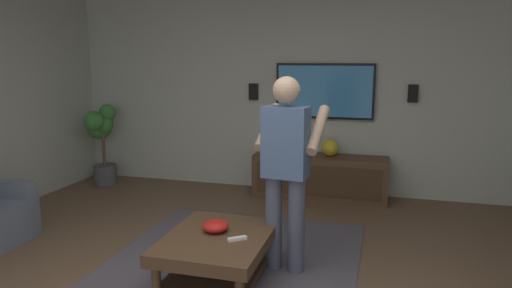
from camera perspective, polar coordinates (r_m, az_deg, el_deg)
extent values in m
cube|color=#B2B7AD|center=(6.17, 5.93, 7.46)|extent=(0.10, 6.62, 2.89)
cube|color=#514C56|center=(4.05, -3.73, -15.39)|extent=(2.76, 2.16, 0.01)
cube|color=slate|center=(5.41, -29.02, -6.86)|extent=(0.20, 0.81, 0.56)
cube|color=#513823|center=(3.74, -4.84, -11.94)|extent=(1.00, 0.80, 0.10)
cylinder|color=#513823|center=(4.10, 1.62, -12.84)|extent=(0.07, 0.07, 0.30)
cylinder|color=#513823|center=(4.29, -6.88, -11.83)|extent=(0.07, 0.07, 0.30)
cylinder|color=#513823|center=(3.60, -12.22, -16.61)|extent=(0.07, 0.07, 0.30)
cube|color=#452F1E|center=(3.84, -4.78, -15.38)|extent=(0.88, 0.68, 0.03)
cube|color=#513823|center=(5.99, 7.90, -4.04)|extent=(0.44, 1.70, 0.55)
cube|color=#412C1C|center=(5.77, 7.60, -4.59)|extent=(0.01, 1.56, 0.39)
cube|color=black|center=(6.05, 8.48, 6.48)|extent=(0.05, 1.27, 0.71)
cube|color=#3B87C9|center=(6.02, 8.45, 6.47)|extent=(0.01, 1.21, 0.65)
cylinder|color=#4C5166|center=(3.90, 5.01, -10.05)|extent=(0.14, 0.14, 0.82)
cylinder|color=#4C5166|center=(3.95, 2.19, -9.70)|extent=(0.14, 0.14, 0.82)
cube|color=slate|center=(3.74, 3.71, 0.23)|extent=(0.26, 0.38, 0.58)
sphere|color=tan|center=(3.68, 3.79, 6.67)|extent=(0.22, 0.22, 0.22)
cylinder|color=tan|center=(3.83, 7.70, 1.79)|extent=(0.48, 0.14, 0.37)
cylinder|color=tan|center=(3.96, 1.51, 2.17)|extent=(0.48, 0.14, 0.37)
cube|color=white|center=(4.10, 5.36, 0.99)|extent=(0.05, 0.05, 0.16)
cylinder|color=#4C4C51|center=(6.95, -18.15, -3.58)|extent=(0.32, 0.32, 0.27)
cylinder|color=brown|center=(6.87, -18.32, -0.67)|extent=(0.04, 0.04, 0.45)
sphere|color=#3D7F38|center=(6.95, -18.84, 2.01)|extent=(0.35, 0.35, 0.35)
sphere|color=#3D7F38|center=(6.83, -17.90, 3.75)|extent=(0.23, 0.23, 0.23)
sphere|color=#3D7F38|center=(6.73, -19.42, 2.73)|extent=(0.27, 0.27, 0.27)
sphere|color=#3D7F38|center=(6.87, -18.51, 2.43)|extent=(0.31, 0.31, 0.31)
ellipsoid|color=red|center=(3.79, -5.04, -10.06)|extent=(0.21, 0.21, 0.10)
cube|color=white|center=(3.62, -2.33, -11.63)|extent=(0.13, 0.14, 0.02)
sphere|color=gold|center=(5.91, 9.16, -0.44)|extent=(0.22, 0.22, 0.22)
cube|color=black|center=(6.02, 18.86, 5.94)|extent=(0.06, 0.12, 0.22)
cube|color=black|center=(6.25, -0.31, 6.49)|extent=(0.06, 0.12, 0.22)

